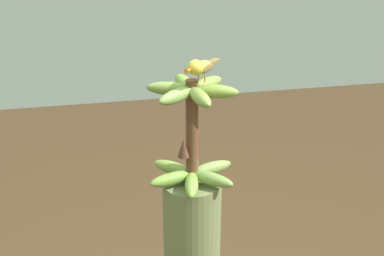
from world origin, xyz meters
name	(u,v)px	position (x,y,z in m)	size (l,w,h in m)	color
banana_bunch	(192,133)	(0.00, 0.00, 1.36)	(0.29, 0.29, 0.34)	brown
perched_bird	(199,67)	(0.02, -0.03, 1.58)	(0.13, 0.14, 0.07)	#C68933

